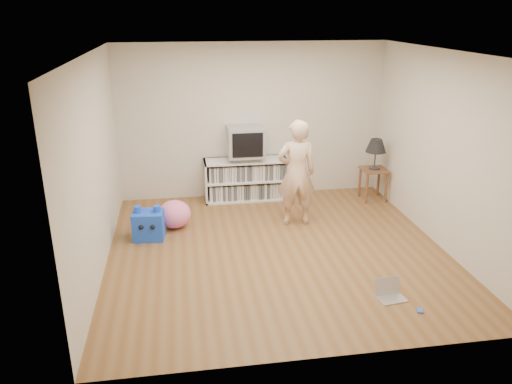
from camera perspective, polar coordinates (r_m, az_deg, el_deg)
The scene contains 13 objects.
ground at distance 6.83m, azimuth 2.40°, elevation -6.67°, with size 4.50×4.50×0.00m, color brown.
walls at distance 6.35m, azimuth 2.58°, elevation 3.86°, with size 4.52×4.52×2.60m.
ceiling at distance 6.11m, azimuth 2.77°, elevation 15.63°, with size 4.50×4.50×0.01m, color white.
media_unit at distance 8.53m, azimuth -1.19°, elevation 1.48°, with size 1.40×0.45×0.70m.
dvd_deck at distance 8.40m, azimuth -1.20°, elevation 3.94°, with size 0.45×0.35×0.07m, color gray.
crt_tv at distance 8.32m, azimuth -1.21°, elevation 5.82°, with size 0.60×0.53×0.50m.
side_table at distance 8.69m, azimuth 13.28°, elevation 1.75°, with size 0.42×0.42×0.55m.
table_lamp at distance 8.54m, azimuth 13.56°, elevation 5.10°, with size 0.34×0.34×0.52m.
person at distance 7.41m, azimuth 4.64°, elevation 2.19°, with size 0.59×0.38×1.60m, color beige.
laptop at distance 5.97m, azimuth 15.01°, elevation -11.02°, with size 0.34×0.29×0.21m.
playing_cards at distance 5.83m, azimuth 18.23°, elevation -12.75°, with size 0.07×0.09×0.02m, color #4561B9.
plush_blue at distance 7.24m, azimuth -12.18°, elevation -3.68°, with size 0.45×0.40×0.49m.
plush_pink at distance 7.54m, azimuth -9.30°, elevation -2.51°, with size 0.49×0.49×0.41m, color pink.
Camera 1 is at (-1.22, -5.97, 3.08)m, focal length 35.00 mm.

